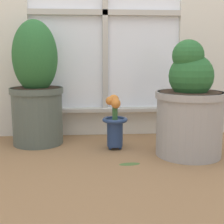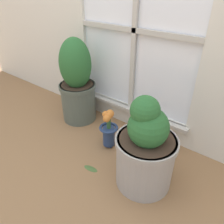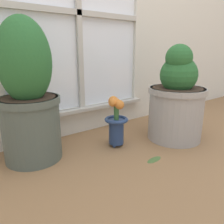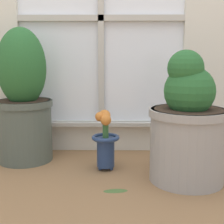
# 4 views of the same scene
# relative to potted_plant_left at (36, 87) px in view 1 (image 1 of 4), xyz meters

# --- Properties ---
(ground_plane) EXTENTS (10.00, 10.00, 0.00)m
(ground_plane) POSITION_rel_potted_plant_left_xyz_m (0.43, -0.45, -0.35)
(ground_plane) COLOR olive
(potted_plant_left) EXTENTS (0.32, 0.32, 0.76)m
(potted_plant_left) POSITION_rel_potted_plant_left_xyz_m (0.00, 0.00, 0.00)
(potted_plant_left) COLOR #4C564C
(potted_plant_left) RESTS_ON ground_plane
(potted_plant_right) EXTENTS (0.38, 0.38, 0.63)m
(potted_plant_right) POSITION_rel_potted_plant_left_xyz_m (0.87, -0.30, -0.09)
(potted_plant_right) COLOR #9E9993
(potted_plant_right) RESTS_ON ground_plane
(flower_vase) EXTENTS (0.15, 0.15, 0.32)m
(flower_vase) POSITION_rel_potted_plant_left_xyz_m (0.47, -0.15, -0.19)
(flower_vase) COLOR navy
(flower_vase) RESTS_ON ground_plane
(fallen_leaf) EXTENTS (0.11, 0.06, 0.01)m
(fallen_leaf) POSITION_rel_potted_plant_left_xyz_m (0.52, -0.43, -0.35)
(fallen_leaf) COLOR #476633
(fallen_leaf) RESTS_ON ground_plane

